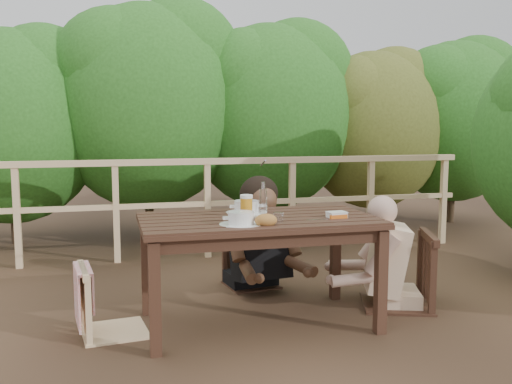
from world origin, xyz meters
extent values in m
plane|color=#4E3523|center=(0.00, 0.00, 0.00)|extent=(60.00, 60.00, 0.00)
cube|color=#331E14|center=(0.00, 0.00, 0.36)|extent=(1.56, 0.88, 0.72)
cube|color=#D9B484|center=(-0.95, 0.07, 0.43)|extent=(0.48, 0.48, 0.86)
cube|color=#331E14|center=(0.18, 0.89, 0.41)|extent=(0.46, 0.46, 0.82)
cube|color=#331E14|center=(1.11, 0.12, 0.52)|extent=(0.66, 0.66, 1.04)
cube|color=#D9B484|center=(0.00, 2.00, 0.51)|extent=(5.60, 0.10, 1.01)
cylinder|color=silver|center=(-0.17, -0.22, 0.77)|extent=(0.28, 0.28, 0.09)
cylinder|color=white|center=(-0.02, 0.22, 0.77)|extent=(0.29, 0.29, 0.10)
ellipsoid|color=#B16B2F|center=(-0.02, -0.29, 0.76)|extent=(0.14, 0.11, 0.08)
cylinder|color=orange|center=(-0.07, 0.03, 0.80)|extent=(0.09, 0.09, 0.16)
cylinder|color=silver|center=(0.08, 0.14, 0.84)|extent=(0.06, 0.06, 0.24)
cylinder|color=silver|center=(0.08, -0.20, 0.76)|extent=(0.06, 0.06, 0.08)
cube|color=white|center=(0.51, -0.15, 0.75)|extent=(0.14, 0.10, 0.05)
camera|label=1|loc=(-0.96, -3.63, 1.36)|focal=39.91mm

